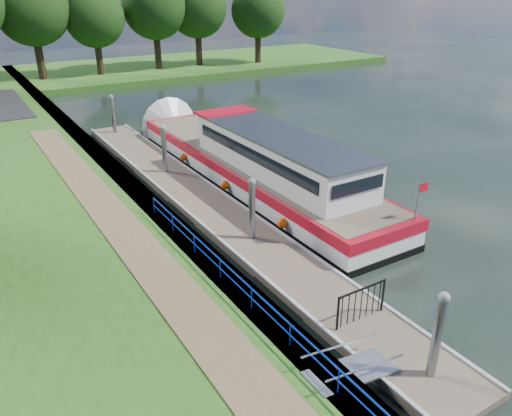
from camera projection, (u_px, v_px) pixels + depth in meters
ground at (413, 374)px, 13.62m from camera, size 160.00×160.00×0.00m
bank_edge at (136, 197)px, 23.86m from camera, size 1.10×90.00×0.78m
far_bank at (149, 68)px, 59.51m from camera, size 60.00×18.00×0.60m
footpath at (152, 264)px, 17.39m from camera, size 1.60×40.00×0.05m
blue_fence at (270, 310)px, 14.09m from camera, size 0.04×18.04×0.72m
pontoon at (203, 204)px, 23.62m from camera, size 2.50×30.00×0.56m
mooring_piles at (202, 182)px, 23.16m from camera, size 0.30×27.30×3.55m
gangway at (351, 371)px, 12.87m from camera, size 2.58×1.00×0.92m
gate_panel at (362, 299)px, 14.85m from camera, size 1.85×0.05×1.15m
barge at (247, 161)px, 26.47m from camera, size 4.36×21.15×4.78m
horizon_trees at (18, 3)px, 47.27m from camera, size 54.38×10.03×12.87m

